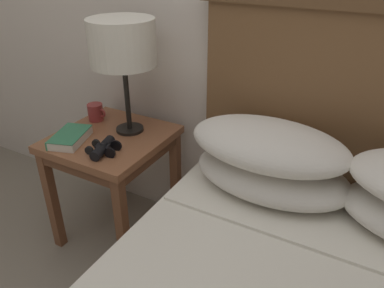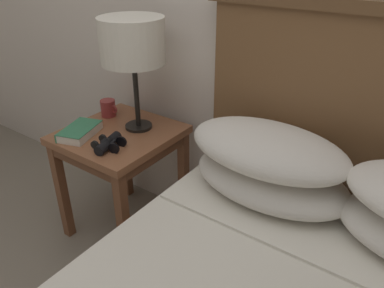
{
  "view_description": "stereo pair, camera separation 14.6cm",
  "coord_description": "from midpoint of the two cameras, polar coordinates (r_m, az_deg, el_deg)",
  "views": [
    {
      "loc": [
        0.5,
        -0.53,
        1.38
      ],
      "look_at": [
        -0.12,
        0.6,
        0.68
      ],
      "focal_mm": 35.0,
      "sensor_mm": 36.0,
      "label": 1
    },
    {
      "loc": [
        0.62,
        -0.45,
        1.38
      ],
      "look_at": [
        -0.12,
        0.6,
        0.68
      ],
      "focal_mm": 35.0,
      "sensor_mm": 36.0,
      "label": 2
    }
  ],
  "objects": [
    {
      "name": "coffee_mug",
      "position": [
        1.96,
        -16.55,
        4.63
      ],
      "size": [
        0.1,
        0.08,
        0.08
      ],
      "color": "#993333",
      "rests_on": "nightstand"
    },
    {
      "name": "book_on_nightstand",
      "position": [
        1.79,
        -20.36,
        0.91
      ],
      "size": [
        0.18,
        0.24,
        0.04
      ],
      "color": "silver",
      "rests_on": "nightstand"
    },
    {
      "name": "nightstand",
      "position": [
        1.84,
        -14.31,
        -1.2
      ],
      "size": [
        0.5,
        0.52,
        0.58
      ],
      "color": "brown",
      "rests_on": "ground_plane"
    },
    {
      "name": "table_lamp",
      "position": [
        1.69,
        -13.09,
        14.56
      ],
      "size": [
        0.29,
        0.29,
        0.52
      ],
      "color": "black",
      "rests_on": "nightstand"
    },
    {
      "name": "binoculars_pair",
      "position": [
        1.65,
        -15.87,
        -0.65
      ],
      "size": [
        0.15,
        0.16,
        0.05
      ],
      "color": "black",
      "rests_on": "nightstand"
    }
  ]
}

